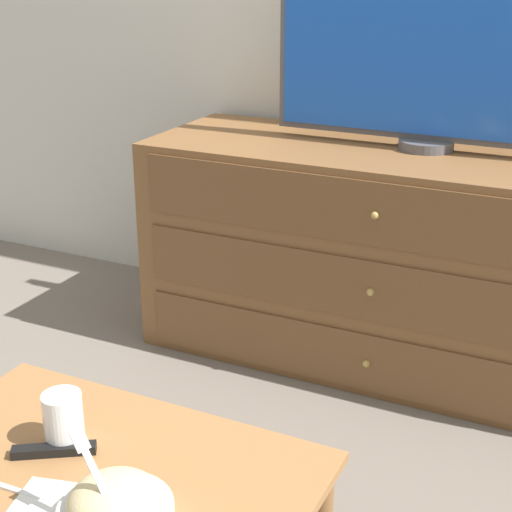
# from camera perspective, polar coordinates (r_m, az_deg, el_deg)

# --- Properties ---
(ground_plane) EXTENTS (12.00, 12.00, 0.00)m
(ground_plane) POSITION_cam_1_polar(r_m,az_deg,el_deg) (3.09, 10.39, -4.46)
(ground_plane) COLOR #70665B
(dresser) EXTENTS (1.68, 0.59, 0.73)m
(dresser) POSITION_cam_1_polar(r_m,az_deg,el_deg) (2.65, 10.26, -0.28)
(dresser) COLOR brown
(dresser) RESTS_ON ground_plane
(tv) EXTENTS (1.01, 0.18, 0.63)m
(tv) POSITION_cam_1_polar(r_m,az_deg,el_deg) (2.53, 12.84, 14.62)
(tv) COLOR #515156
(tv) RESTS_ON dresser
(coffee_table) EXTENTS (0.79, 0.57, 0.45)m
(coffee_table) POSITION_cam_1_polar(r_m,az_deg,el_deg) (1.53, -11.96, -17.78)
(coffee_table) COLOR #9E6B3D
(coffee_table) RESTS_ON ground_plane
(takeout_bowl) EXTENTS (0.19, 0.19, 0.17)m
(takeout_bowl) POSITION_cam_1_polar(r_m,az_deg,el_deg) (1.36, -10.18, -17.56)
(takeout_bowl) COLOR silver
(takeout_bowl) RESTS_ON coffee_table
(drink_cup) EXTENTS (0.08, 0.08, 0.11)m
(drink_cup) POSITION_cam_1_polar(r_m,az_deg,el_deg) (1.56, -13.81, -11.66)
(drink_cup) COLOR beige
(drink_cup) RESTS_ON coffee_table
(knife) EXTENTS (0.16, 0.01, 0.01)m
(knife) POSITION_cam_1_polar(r_m,az_deg,el_deg) (1.50, -17.44, -15.83)
(knife) COLOR white
(knife) RESTS_ON coffee_table
(remote_control) EXTENTS (0.15, 0.11, 0.02)m
(remote_control) POSITION_cam_1_polar(r_m,az_deg,el_deg) (1.56, -14.48, -13.51)
(remote_control) COLOR black
(remote_control) RESTS_ON coffee_table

